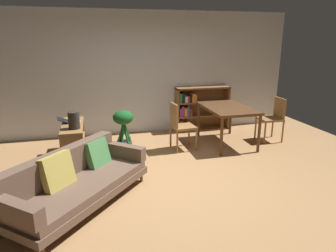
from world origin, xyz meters
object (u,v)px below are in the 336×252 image
object	(u,v)px
fabric_couch	(76,180)
potted_floor_plant	(124,128)
dining_chair_far	(180,124)
media_console	(74,141)
dining_chair_near	(273,116)
bookshelf	(198,108)
desk_speaker	(74,120)
open_laptop	(70,121)
dining_table	(227,111)

from	to	relation	value
fabric_couch	potted_floor_plant	distance (m)	1.86
potted_floor_plant	dining_chair_far	distance (m)	1.08
fabric_couch	dining_chair_far	xyz separation A→B (m)	(1.88, 1.62, 0.17)
media_console	dining_chair_far	world-z (taller)	dining_chair_far
dining_chair_near	bookshelf	distance (m)	1.72
desk_speaker	potted_floor_plant	bearing A→B (deg)	13.55
fabric_couch	desk_speaker	size ratio (longest dim) A/B	6.93
dining_chair_near	fabric_couch	bearing A→B (deg)	-156.98
potted_floor_plant	dining_chair_near	world-z (taller)	dining_chair_near
bookshelf	media_console	bearing A→B (deg)	-158.54
media_console	open_laptop	distance (m)	0.38
fabric_couch	dining_chair_far	bearing A→B (deg)	40.72
potted_floor_plant	dining_table	world-z (taller)	potted_floor_plant
desk_speaker	dining_table	xyz separation A→B (m)	(2.96, 0.25, -0.06)
media_console	desk_speaker	size ratio (longest dim) A/B	3.93
bookshelf	dining_chair_near	bearing A→B (deg)	-42.09
fabric_couch	dining_chair_far	distance (m)	2.49
open_laptop	bookshelf	distance (m)	2.97
media_console	bookshelf	world-z (taller)	bookshelf
potted_floor_plant	dining_chair_near	bearing A→B (deg)	0.24
desk_speaker	dining_chair_near	distance (m)	4.02
open_laptop	dining_chair_far	xyz separation A→B (m)	(2.03, -0.30, -0.12)
fabric_couch	dining_table	distance (m)	3.40
media_console	bookshelf	distance (m)	3.00
desk_speaker	dining_table	world-z (taller)	desk_speaker
potted_floor_plant	open_laptop	bearing A→B (deg)	165.30
bookshelf	potted_floor_plant	bearing A→B (deg)	-148.16
dining_table	open_laptop	bearing A→B (deg)	176.21
fabric_couch	desk_speaker	xyz separation A→B (m)	(-0.05, 1.46, 0.42)
media_console	potted_floor_plant	distance (m)	0.93
open_laptop	potted_floor_plant	size ratio (longest dim) A/B	0.52
potted_floor_plant	dining_chair_far	bearing A→B (deg)	-2.55
potted_floor_plant	dining_chair_far	size ratio (longest dim) A/B	0.90
media_console	desk_speaker	world-z (taller)	desk_speaker
open_laptop	dining_table	bearing A→B (deg)	-3.79
desk_speaker	fabric_couch	bearing A→B (deg)	-88.13
dining_chair_near	media_console	bearing A→B (deg)	179.18
fabric_couch	desk_speaker	bearing A→B (deg)	91.87
dining_chair_near	dining_chair_far	xyz separation A→B (m)	(-2.08, -0.06, -0.01)
open_laptop	dining_chair_far	bearing A→B (deg)	-8.34
fabric_couch	open_laptop	world-z (taller)	fabric_couch
dining_chair_near	dining_chair_far	size ratio (longest dim) A/B	0.98
dining_table	dining_chair_far	distance (m)	1.05
open_laptop	potted_floor_plant	bearing A→B (deg)	-14.70
media_console	dining_chair_far	distance (m)	2.00
desk_speaker	dining_table	distance (m)	2.97
media_console	dining_chair_far	size ratio (longest dim) A/B	1.24
media_console	dining_table	size ratio (longest dim) A/B	0.87
dining_chair_near	bookshelf	size ratio (longest dim) A/B	0.71
fabric_couch	media_console	world-z (taller)	fabric_couch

